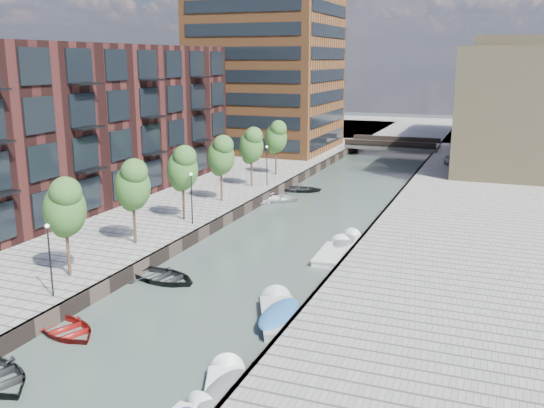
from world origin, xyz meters
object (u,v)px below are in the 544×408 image
Objects in this scene: sloop_0 at (164,281)px; car at (453,160)px; bridge at (393,145)px; motorboat_4 at (345,243)px; tree_2 at (132,184)px; tree_3 at (182,167)px; motorboat_1 at (225,390)px; tree_5 at (251,144)px; tree_4 at (221,154)px; motorboat_3 at (279,314)px; tree_1 at (64,206)px; sloop_2 at (67,333)px; sloop_3 at (273,202)px; tree_6 at (276,136)px; motorboat_2 at (334,253)px; sloop_4 at (300,191)px.

car is (13.79, 44.53, 1.67)m from sloop_0.
bridge is 46.25m from motorboat_4.
tree_2 is 7.70m from sloop_0.
tree_3 reaches higher than motorboat_1.
motorboat_4 is (13.22, -13.00, -5.12)m from tree_5.
motorboat_3 is (13.15, -20.18, -5.09)m from tree_4.
tree_1 is 8.08m from sloop_2.
motorboat_3 is at bearing 3.58° from tree_1.
sloop_3 is 1.06× the size of motorboat_1.
tree_4 is 1.22× the size of motorboat_1.
tree_6 is 1.12× the size of motorboat_2.
motorboat_3 is (13.15, -27.18, -5.09)m from tree_5.
motorboat_1 is (9.75, -39.07, 0.19)m from sloop_4.
tree_4 is at bearing 90.00° from tree_3.
motorboat_2 is at bearing -165.88° from sloop_3.
sloop_3 is 16.96m from motorboat_2.
bridge reaches higher than motorboat_3.
tree_6 is 1.51× the size of car.
tree_4 is at bearing -90.00° from tree_5.
motorboat_2 is at bearing -116.40° from car.
tree_2 is 1.51× the size of car.
tree_5 is (0.00, 14.00, 0.00)m from tree_3.
sloop_2 is (3.65, -25.87, -5.31)m from tree_4.
tree_4 reaches higher than bridge.
tree_6 is (0.00, 14.00, 0.00)m from tree_4.
motorboat_3 is at bearing -89.52° from motorboat_2.
tree_2 reaches higher than motorboat_2.
tree_4 is 24.61m from motorboat_3.
bridge is 27.63m from tree_6.
tree_2 is 1.00× the size of tree_3.
sloop_4 is (0.89, 5.69, 0.00)m from sloop_3.
tree_1 is at bearing -90.00° from tree_5.
tree_3 is 1.22× the size of motorboat_1.
car is (18.13, 20.03, -3.64)m from tree_5.
sloop_0 is at bearing -76.08° from tree_4.
bridge reaches higher than sloop_3.
tree_5 is 38.13m from motorboat_1.
sloop_0 is at bearing -79.96° from tree_5.
tree_1 is 1.30× the size of motorboat_4.
sloop_2 is at bearing 168.85° from sloop_4.
sloop_0 is 12.49m from motorboat_2.
tree_4 is 1.00× the size of tree_5.
sloop_4 is 21.43m from motorboat_2.
sloop_0 is at bearing -94.14° from bridge.
tree_4 reaches higher than car.
tree_3 is 1.00× the size of tree_4.
tree_4 reaches higher than sloop_2.
bridge reaches higher than sloop_4.
tree_5 reaches higher than motorboat_3.
bridge reaches higher than motorboat_1.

